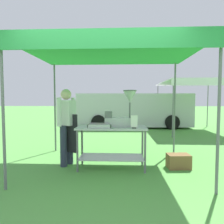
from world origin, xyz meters
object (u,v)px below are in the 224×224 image
Objects in this scene: donut_cart at (112,138)px; menu_sign at (134,123)px; supply_crate at (178,161)px; donut_tray at (100,126)px; donut_fryer at (122,113)px; vendor at (67,123)px; neighbour_tent at (194,83)px; van_silver at (134,110)px; stall_canopy at (112,54)px.

menu_sign is at bearing -23.23° from donut_cart.
menu_sign is at bearing -163.93° from supply_crate.
donut_fryer reaches higher than donut_tray.
donut_fryer is (0.20, 0.08, 0.51)m from donut_cart.
neighbour_tent reaches higher than vendor.
neighbour_tent is at bearing -28.70° from van_silver.
van_silver reaches higher than donut_tray.
supply_crate is at bearing -112.82° from neighbour_tent.
stall_canopy is 7.29× the size of supply_crate.
stall_canopy is 2.10× the size of vendor.
stall_canopy is 1.70m from donut_cart.
vendor is at bearing -106.32° from van_silver.
neighbour_tent is (4.33, 4.72, 1.22)m from vendor.
stall_canopy is 13.63× the size of menu_sign.
donut_tray is at bearing -174.63° from supply_crate.
donut_tray is 1.76m from supply_crate.
donut_fryer reaches higher than menu_sign.
vendor is 3.46× the size of supply_crate.
vendor is at bearing 177.94° from supply_crate.
vendor reaches higher than menu_sign.
vendor reaches higher than donut_fryer.
van_silver is (0.84, 6.27, 0.27)m from donut_cart.
neighbour_tent reaches higher than donut_cart.
stall_canopy is at bearing -125.24° from neighbour_tent.
vendor is 6.37m from van_silver.
supply_crate is (1.36, -0.02, -2.16)m from stall_canopy.
menu_sign reaches higher than supply_crate.
menu_sign is (0.44, -0.19, 0.34)m from donut_cart.
donut_tray is 1.81× the size of menu_sign.
stall_canopy is at bearing 35.95° from donut_tray.
menu_sign is at bearing -14.06° from vendor.
van_silver is 1.76× the size of neighbour_tent.
vendor is (-0.95, 0.16, 0.29)m from donut_cart.
supply_crate is 6.26m from van_silver.
stall_canopy is at bearing -97.70° from van_silver.
neighbour_tent is (2.54, -1.39, 1.24)m from van_silver.
neighbour_tent is at bearing 59.87° from menu_sign.
donut_cart is at bearing -159.47° from donut_fryer.
supply_crate is 0.08× the size of van_silver.
van_silver is at bearing 73.68° from vendor.
donut_tray is 0.53m from donut_fryer.
donut_cart is 1.01m from vendor.
donut_fryer reaches higher than donut_cart.
donut_fryer is 0.23× the size of neighbour_tent.
stall_canopy is 6.39m from van_silver.
van_silver reaches higher than menu_sign.
donut_fryer is 1.51m from supply_crate.
van_silver is at bearing 94.82° from supply_crate.
van_silver is at bearing 84.18° from donut_fryer.
stall_canopy reaches higher than menu_sign.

